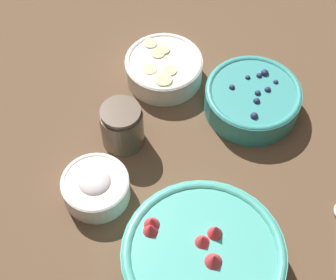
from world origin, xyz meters
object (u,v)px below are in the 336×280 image
at_px(bowl_cream, 96,186).
at_px(jar_chocolate, 122,127).
at_px(bowl_blueberries, 253,98).
at_px(bowl_bananas, 164,67).
at_px(bowl_strawberries, 203,259).

xyz_separation_m(bowl_cream, jar_chocolate, (0.13, 0.00, 0.01)).
bearing_deg(bowl_blueberries, jar_chocolate, 127.82).
xyz_separation_m(bowl_blueberries, jar_chocolate, (-0.16, 0.21, 0.01)).
distance_m(bowl_blueberries, bowl_bananas, 0.19).
height_order(bowl_strawberries, jar_chocolate, jar_chocolate).
bearing_deg(bowl_strawberries, bowl_blueberries, 2.88).
bearing_deg(bowl_cream, bowl_strawberries, -106.42).
bearing_deg(jar_chocolate, bowl_bananas, -4.92).
bearing_deg(bowl_blueberries, bowl_strawberries, -177.12).
relative_size(bowl_bananas, bowl_cream, 1.32).
bearing_deg(bowl_cream, bowl_blueberries, -35.27).
bearing_deg(jar_chocolate, bowl_cream, -178.37).
bearing_deg(bowl_bananas, bowl_cream, 177.82).
distance_m(bowl_bananas, jar_chocolate, 0.18).
relative_size(bowl_blueberries, jar_chocolate, 2.04).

